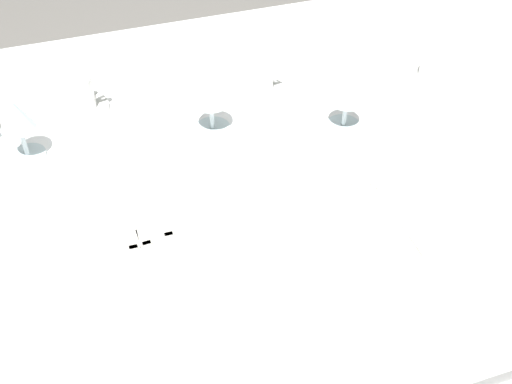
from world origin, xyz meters
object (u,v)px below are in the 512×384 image
(fork_outer, at_px, (176,262))
(spoon_soup, at_px, (373,204))
(coffee_cup_left, at_px, (441,66))
(wine_glass_right, at_px, (210,91))
(coffee_cup_far, at_px, (256,77))
(wine_glass_centre, at_px, (348,92))
(fork_inner, at_px, (155,270))
(dinner_knife, at_px, (365,215))
(coffee_cup_right, at_px, (73,93))
(dinner_plate, at_px, (279,246))
(fork_salad, at_px, (139,274))
(spoon_dessert, at_px, (391,204))
(wine_glass_left, at_px, (15,118))

(fork_outer, height_order, spoon_soup, spoon_soup)
(coffee_cup_left, height_order, wine_glass_right, wine_glass_right)
(coffee_cup_far, xyz_separation_m, wine_glass_centre, (0.13, -0.17, 0.04))
(fork_inner, bearing_deg, dinner_knife, 0.94)
(wine_glass_right, bearing_deg, coffee_cup_right, 149.84)
(fork_outer, bearing_deg, dinner_plate, -8.03)
(dinner_plate, distance_m, coffee_cup_right, 0.56)
(wine_glass_right, bearing_deg, fork_salad, -122.88)
(fork_outer, relative_size, fork_inner, 1.03)
(coffee_cup_far, bearing_deg, fork_outer, -123.43)
(coffee_cup_left, relative_size, coffee_cup_far, 1.07)
(spoon_dessert, bearing_deg, coffee_cup_right, 137.69)
(dinner_plate, bearing_deg, fork_outer, 171.97)
(spoon_dessert, xyz_separation_m, wine_glass_centre, (0.01, 0.23, 0.08))
(spoon_dessert, height_order, wine_glass_left, wine_glass_left)
(fork_salad, bearing_deg, wine_glass_left, 113.40)
(fork_inner, height_order, coffee_cup_left, coffee_cup_left)
(dinner_plate, xyz_separation_m, fork_inner, (-0.20, 0.02, -0.01))
(wine_glass_centre, relative_size, wine_glass_left, 0.93)
(fork_salad, xyz_separation_m, wine_glass_left, (-0.15, 0.35, 0.09))
(coffee_cup_right, bearing_deg, dinner_knife, -46.33)
(dinner_plate, height_order, dinner_knife, dinner_plate)
(fork_outer, xyz_separation_m, coffee_cup_left, (0.66, 0.32, 0.04))
(fork_salad, xyz_separation_m, dinner_knife, (0.39, 0.01, 0.00))
(spoon_dessert, distance_m, coffee_cup_left, 0.42)
(wine_glass_right, bearing_deg, fork_outer, -114.88)
(coffee_cup_left, height_order, coffee_cup_far, coffee_cup_far)
(fork_outer, height_order, spoon_dessert, spoon_dessert)
(fork_outer, bearing_deg, wine_glass_right, 65.12)
(coffee_cup_right, bearing_deg, spoon_dessert, -42.31)
(fork_outer, relative_size, wine_glass_left, 1.61)
(coffee_cup_left, relative_size, coffee_cup_right, 0.98)
(spoon_dessert, relative_size, wine_glass_left, 1.66)
(coffee_cup_right, relative_size, wine_glass_centre, 0.87)
(spoon_dessert, height_order, coffee_cup_right, coffee_cup_right)
(coffee_cup_left, bearing_deg, wine_glass_left, 178.62)
(dinner_plate, distance_m, coffee_cup_far, 0.44)
(wine_glass_right, bearing_deg, coffee_cup_left, 0.94)
(coffee_cup_right, xyz_separation_m, wine_glass_right, (0.25, -0.15, 0.05))
(coffee_cup_right, bearing_deg, wine_glass_right, -30.16)
(coffee_cup_far, xyz_separation_m, wine_glass_left, (-0.48, -0.06, 0.05))
(dinner_plate, height_order, wine_glass_left, wine_glass_left)
(dinner_plate, distance_m, dinner_knife, 0.17)
(spoon_soup, bearing_deg, spoon_dessert, -20.39)
(spoon_soup, distance_m, coffee_cup_right, 0.64)
(spoon_soup, bearing_deg, wine_glass_left, 150.51)
(coffee_cup_left, distance_m, coffee_cup_far, 0.40)
(fork_inner, distance_m, wine_glass_right, 0.38)
(coffee_cup_far, distance_m, wine_glass_right, 0.16)
(fork_inner, relative_size, wine_glass_centre, 1.68)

